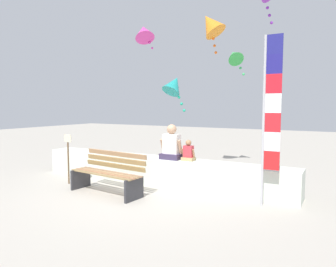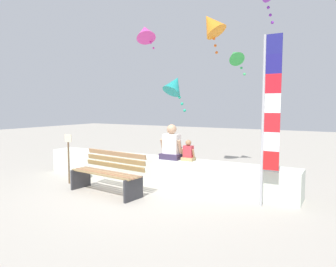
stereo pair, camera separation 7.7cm
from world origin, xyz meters
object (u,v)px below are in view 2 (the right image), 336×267
at_px(person_child, 188,152).
at_px(kite_green, 235,56).
at_px(kite_magenta, 145,32).
at_px(kite_orange, 211,24).
at_px(park_bench, 108,174).
at_px(sign_post, 69,154).
at_px(person_adult, 172,146).
at_px(kite_teal, 175,85).
at_px(flag_banner, 269,111).

height_order(person_child, kite_green, kite_green).
xyz_separation_m(kite_magenta, kite_orange, (3.01, -1.20, -0.36)).
height_order(park_bench, sign_post, sign_post).
relative_size(person_adult, kite_teal, 0.74).
bearing_deg(kite_orange, kite_magenta, 158.28).
bearing_deg(person_adult, sign_post, -153.89).
relative_size(person_child, sign_post, 0.40).
xyz_separation_m(flag_banner, kite_green, (-1.70, 3.26, 1.58)).
distance_m(park_bench, kite_teal, 3.33).
height_order(person_child, kite_magenta, kite_magenta).
distance_m(person_adult, kite_orange, 3.72).
relative_size(kite_magenta, sign_post, 0.92).
bearing_deg(flag_banner, sign_post, -172.73).
xyz_separation_m(kite_magenta, kite_teal, (2.16, -1.75, -2.03)).
relative_size(kite_green, sign_post, 0.74).
bearing_deg(kite_magenta, kite_teal, -39.01).
height_order(kite_magenta, kite_orange, kite_magenta).
relative_size(kite_green, kite_teal, 0.80).
height_order(person_child, kite_teal, kite_teal).
bearing_deg(sign_post, kite_teal, 57.24).
bearing_deg(person_adult, park_bench, -124.93).
distance_m(person_child, kite_teal, 2.41).
bearing_deg(flag_banner, kite_teal, 147.89).
bearing_deg(person_adult, kite_green, 77.33).
bearing_deg(park_bench, kite_green, 69.51).
bearing_deg(person_adult, kite_orange, 84.34).
bearing_deg(kite_magenta, sign_post, -82.18).
relative_size(kite_orange, sign_post, 0.98).
relative_size(kite_green, kite_orange, 0.76).
bearing_deg(flag_banner, kite_magenta, 144.85).
height_order(park_bench, kite_teal, kite_teal).
bearing_deg(kite_orange, sign_post, -129.05).
bearing_deg(sign_post, kite_green, 53.29).
height_order(kite_teal, kite_orange, kite_orange).
relative_size(park_bench, kite_green, 2.02).
bearing_deg(person_child, person_adult, -179.94).
bearing_deg(person_child, sign_post, -157.70).
relative_size(person_adult, kite_orange, 0.70).
bearing_deg(flag_banner, kite_orange, 131.33).
height_order(person_adult, person_child, person_adult).
relative_size(kite_magenta, kite_teal, 1.00).
relative_size(park_bench, kite_orange, 1.53).
bearing_deg(kite_teal, kite_magenta, 140.99).
relative_size(person_adult, kite_green, 0.93).
bearing_deg(person_child, kite_magenta, 136.46).
bearing_deg(kite_teal, sign_post, -122.76).
relative_size(kite_magenta, kite_green, 1.24).
height_order(kite_orange, sign_post, kite_orange).
bearing_deg(kite_teal, park_bench, -94.58).
height_order(flag_banner, kite_green, kite_green).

